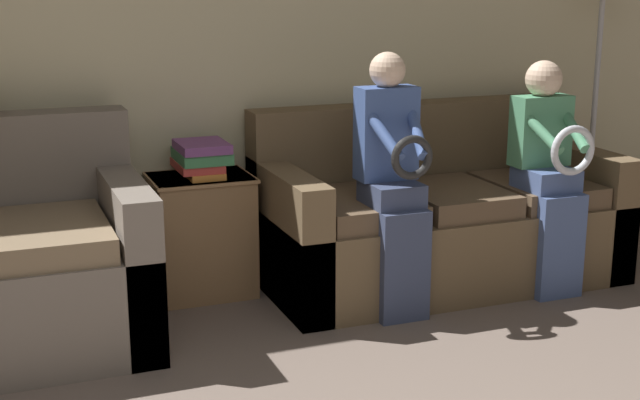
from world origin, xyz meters
The scene contains 7 objects.
wall_back centered at (0.00, 3.21, 1.27)m, with size 7.81×0.06×2.55m.
couch_main centered at (1.47, 2.75, 0.33)m, with size 1.87×0.87×0.91m.
child_left_seated centered at (1.04, 2.39, 0.68)m, with size 0.29×0.37×1.24m.
child_right_seated centered at (1.90, 2.39, 0.65)m, with size 0.30×0.38×1.17m.
side_shelf centered at (0.25, 2.96, 0.32)m, with size 0.50×0.40×0.61m.
book_stack centered at (0.26, 2.97, 0.71)m, with size 0.25×0.33×0.17m.
floor_lamp centered at (2.59, 2.93, 1.41)m, with size 0.32×0.32×1.67m.
Camera 1 is at (-0.75, -1.27, 1.58)m, focal length 50.00 mm.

